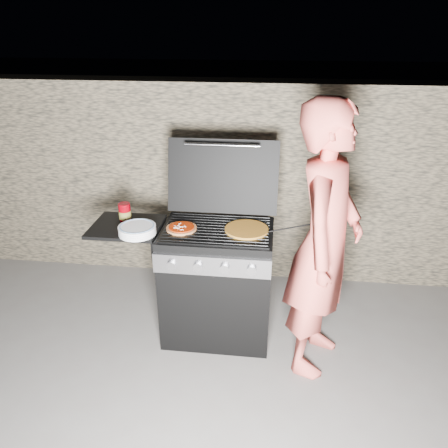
# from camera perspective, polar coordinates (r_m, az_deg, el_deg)

# --- Properties ---
(ground) EXTENTS (50.00, 50.00, 0.00)m
(ground) POSITION_cam_1_polar(r_m,az_deg,el_deg) (3.61, -0.81, -13.73)
(ground) COLOR #5B5652
(stone_wall) EXTENTS (8.00, 0.35, 1.80)m
(stone_wall) POSITION_cam_1_polar(r_m,az_deg,el_deg) (4.08, 1.06, 5.66)
(stone_wall) COLOR #796A4F
(stone_wall) RESTS_ON ground
(gas_grill) EXTENTS (1.34, 0.79, 0.91)m
(gas_grill) POSITION_cam_1_polar(r_m,az_deg,el_deg) (3.38, -5.10, -7.35)
(gas_grill) COLOR black
(gas_grill) RESTS_ON ground
(pizza_topped) EXTENTS (0.28, 0.28, 0.02)m
(pizza_topped) POSITION_cam_1_polar(r_m,az_deg,el_deg) (3.11, -5.57, -0.49)
(pizza_topped) COLOR #A87038
(pizza_topped) RESTS_ON gas_grill
(pizza_plain) EXTENTS (0.34, 0.34, 0.02)m
(pizza_plain) POSITION_cam_1_polar(r_m,az_deg,el_deg) (3.09, 2.97, -0.71)
(pizza_plain) COLOR orange
(pizza_plain) RESTS_ON gas_grill
(sauce_jar) EXTENTS (0.11, 0.11, 0.14)m
(sauce_jar) POSITION_cam_1_polar(r_m,az_deg,el_deg) (3.32, -12.83, 1.55)
(sauce_jar) COLOR #710008
(sauce_jar) RESTS_ON gas_grill
(blue_carton) EXTENTS (0.06, 0.04, 0.13)m
(blue_carton) POSITION_cam_1_polar(r_m,az_deg,el_deg) (3.35, -12.99, 1.70)
(blue_carton) COLOR #14379D
(blue_carton) RESTS_ON gas_grill
(plate_stack) EXTENTS (0.31, 0.31, 0.06)m
(plate_stack) POSITION_cam_1_polar(r_m,az_deg,el_deg) (3.11, -11.27, -0.76)
(plate_stack) COLOR white
(plate_stack) RESTS_ON gas_grill
(person) EXTENTS (0.65, 0.79, 1.88)m
(person) POSITION_cam_1_polar(r_m,az_deg,el_deg) (2.92, 13.00, -2.54)
(person) COLOR #E45A4E
(person) RESTS_ON ground
(tongs) EXTENTS (0.38, 0.07, 0.08)m
(tongs) POSITION_cam_1_polar(r_m,az_deg,el_deg) (3.08, 9.33, -0.48)
(tongs) COLOR black
(tongs) RESTS_ON gas_grill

